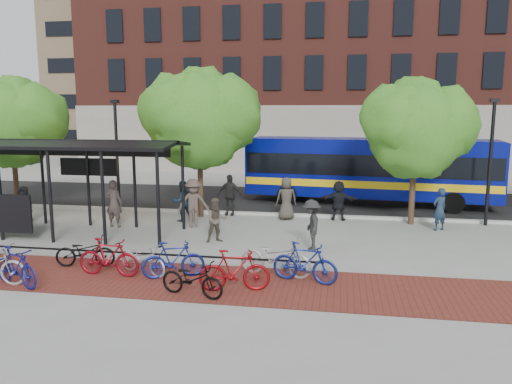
% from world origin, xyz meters
% --- Properties ---
extents(ground, '(160.00, 160.00, 0.00)m').
position_xyz_m(ground, '(0.00, 0.00, 0.00)').
color(ground, '#9E9E99').
rests_on(ground, ground).
extents(asphalt_street, '(160.00, 8.00, 0.01)m').
position_xyz_m(asphalt_street, '(0.00, 8.00, 0.01)').
color(asphalt_street, black).
rests_on(asphalt_street, ground).
extents(curb, '(160.00, 0.25, 0.12)m').
position_xyz_m(curb, '(0.00, 4.00, 0.06)').
color(curb, '#B7B7B2').
rests_on(curb, ground).
extents(brick_strip, '(24.00, 3.00, 0.01)m').
position_xyz_m(brick_strip, '(-2.00, -5.00, 0.00)').
color(brick_strip, maroon).
rests_on(brick_strip, ground).
extents(bike_rack_rail, '(12.00, 0.05, 0.95)m').
position_xyz_m(bike_rack_rail, '(-3.30, -4.10, 0.00)').
color(bike_rack_rail, black).
rests_on(bike_rack_rail, ground).
extents(building_brick, '(55.00, 14.00, 20.00)m').
position_xyz_m(building_brick, '(10.00, 26.00, 10.00)').
color(building_brick, maroon).
rests_on(building_brick, ground).
extents(building_tower, '(22.00, 22.00, 30.00)m').
position_xyz_m(building_tower, '(-16.00, 40.00, 15.00)').
color(building_tower, '#7A664C').
rests_on(building_tower, ground).
extents(bus_shelter, '(10.60, 3.07, 3.60)m').
position_xyz_m(bus_shelter, '(-8.13, -0.48, 3.00)').
color(bus_shelter, black).
rests_on(bus_shelter, ground).
extents(tree_a, '(4.90, 4.00, 6.18)m').
position_xyz_m(tree_a, '(-11.91, 3.35, 4.24)').
color(tree_a, '#382619').
rests_on(tree_a, ground).
extents(tree_b, '(5.15, 4.20, 6.47)m').
position_xyz_m(tree_b, '(-2.90, 3.35, 4.46)').
color(tree_b, '#382619').
rests_on(tree_b, ground).
extents(tree_c, '(4.66, 3.80, 5.92)m').
position_xyz_m(tree_c, '(6.09, 3.35, 4.05)').
color(tree_c, '#382619').
rests_on(tree_c, ground).
extents(lamp_post_left, '(0.35, 0.20, 5.12)m').
position_xyz_m(lamp_post_left, '(-7.00, 3.60, 2.75)').
color(lamp_post_left, black).
rests_on(lamp_post_left, ground).
extents(lamp_post_right, '(0.35, 0.20, 5.12)m').
position_xyz_m(lamp_post_right, '(9.00, 3.60, 2.75)').
color(lamp_post_right, black).
rests_on(lamp_post_right, ground).
extents(bus, '(12.33, 3.88, 3.27)m').
position_xyz_m(bus, '(4.47, 7.56, 1.88)').
color(bus, '#070F81').
rests_on(bus, ground).
extents(bike_3, '(1.85, 1.15, 1.07)m').
position_xyz_m(bike_3, '(-5.41, -6.16, 0.54)').
color(bike_3, navy).
rests_on(bike_3, ground).
extents(bike_4, '(1.86, 0.94, 0.93)m').
position_xyz_m(bike_4, '(-4.44, -4.26, 0.47)').
color(bike_4, black).
rests_on(bike_4, ground).
extents(bike_5, '(1.86, 0.60, 1.10)m').
position_xyz_m(bike_5, '(-3.34, -4.94, 0.55)').
color(bike_5, maroon).
rests_on(bike_5, ground).
extents(bike_6, '(1.83, 1.26, 0.91)m').
position_xyz_m(bike_6, '(-2.44, -4.64, 0.46)').
color(bike_6, '#B5B5B8').
rests_on(bike_6, ground).
extents(bike_7, '(1.82, 1.13, 1.06)m').
position_xyz_m(bike_7, '(-1.48, -4.79, 0.53)').
color(bike_7, navy).
rests_on(bike_7, ground).
extents(bike_8, '(1.86, 1.03, 0.93)m').
position_xyz_m(bike_8, '(-0.55, -6.06, 0.46)').
color(bike_8, black).
rests_on(bike_8, ground).
extents(bike_9, '(1.93, 0.92, 1.12)m').
position_xyz_m(bike_9, '(0.44, -5.52, 0.56)').
color(bike_9, maroon).
rests_on(bike_9, ground).
extents(bike_10, '(2.23, 1.16, 1.11)m').
position_xyz_m(bike_10, '(1.33, -4.13, 0.56)').
color(bike_10, '#ACACAF').
rests_on(bike_10, ground).
extents(bike_11, '(1.94, 0.99, 1.12)m').
position_xyz_m(bike_11, '(2.19, -4.54, 0.56)').
color(bike_11, navy).
rests_on(bike_11, ground).
extents(pedestrian_0, '(0.81, 0.57, 1.57)m').
position_xyz_m(pedestrian_0, '(-9.85, 0.72, 0.78)').
color(pedestrian_0, black).
rests_on(pedestrian_0, ground).
extents(pedestrian_1, '(0.73, 0.51, 1.92)m').
position_xyz_m(pedestrian_1, '(-5.88, 0.75, 0.96)').
color(pedestrian_1, '#463C38').
rests_on(pedestrian_1, ground).
extents(pedestrian_2, '(1.06, 1.04, 1.72)m').
position_xyz_m(pedestrian_2, '(-3.52, 2.27, 0.86)').
color(pedestrian_2, '#1E3046').
rests_on(pedestrian_2, ground).
extents(pedestrian_3, '(1.46, 1.22, 1.97)m').
position_xyz_m(pedestrian_3, '(-2.71, 1.24, 0.98)').
color(pedestrian_3, brown).
rests_on(pedestrian_3, ground).
extents(pedestrian_4, '(1.11, 0.54, 1.84)m').
position_xyz_m(pedestrian_4, '(-1.80, 3.78, 0.92)').
color(pedestrian_4, '#272727').
rests_on(pedestrian_4, ground).
extents(pedestrian_5, '(1.61, 0.58, 1.72)m').
position_xyz_m(pedestrian_5, '(3.02, 3.57, 0.86)').
color(pedestrian_5, black).
rests_on(pedestrian_5, ground).
extents(pedestrian_6, '(1.04, 0.84, 1.84)m').
position_xyz_m(pedestrian_6, '(0.81, 3.29, 0.92)').
color(pedestrian_6, '#3E3932').
rests_on(pedestrian_6, ground).
extents(pedestrian_7, '(0.73, 0.67, 1.68)m').
position_xyz_m(pedestrian_7, '(6.94, 2.37, 0.84)').
color(pedestrian_7, '#1D2D45').
rests_on(pedestrian_7, ground).
extents(pedestrian_8, '(0.97, 0.89, 1.59)m').
position_xyz_m(pedestrian_8, '(-1.24, -0.82, 0.80)').
color(pedestrian_8, brown).
rests_on(pedestrian_8, ground).
extents(pedestrian_9, '(0.83, 1.21, 1.73)m').
position_xyz_m(pedestrian_9, '(2.16, -1.32, 0.87)').
color(pedestrian_9, '#262626').
rests_on(pedestrian_9, ground).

